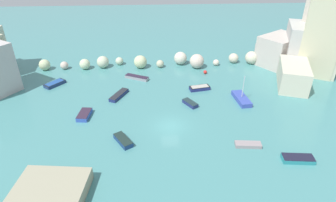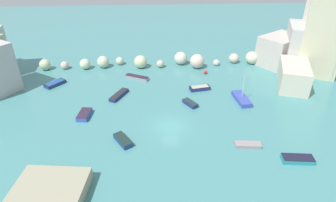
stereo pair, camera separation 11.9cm
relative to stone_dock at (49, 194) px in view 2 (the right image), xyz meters
name	(u,v)px [view 2 (the right image)]	position (x,y,z in m)	size (l,w,h in m)	color
cove_water	(170,126)	(12.78, 11.77, -0.71)	(160.00, 160.00, 0.00)	teal
cliff_headland_right	(312,40)	(40.23, 29.47, 5.22)	(16.91, 20.41, 16.13)	#BCB1A4
rock_breakwater	(171,61)	(14.39, 32.71, 0.46)	(46.63, 4.74, 2.78)	beige
stone_dock	(49,194)	(0.00, 0.00, 0.00)	(6.99, 6.30, 1.42)	#9F997E
channel_buoy	(205,72)	(20.55, 28.64, -0.37)	(0.68, 0.68, 0.68)	red
moored_boat_0	(242,99)	(24.47, 18.10, -0.34)	(2.14, 4.82, 4.30)	#394DAD
moored_boat_1	(123,140)	(6.58, 8.61, -0.38)	(2.70, 3.37, 0.65)	navy
moored_boat_2	(137,77)	(7.72, 27.17, -0.42)	(4.45, 3.02, 0.58)	gray
moored_boat_3	(55,83)	(-6.48, 25.52, -0.41)	(3.50, 3.76, 0.57)	navy
moored_boat_4	(190,103)	(16.22, 17.31, -0.41)	(2.32, 2.86, 0.61)	navy
moored_boat_5	(84,115)	(0.58, 14.97, -0.38)	(1.88, 3.19, 0.66)	#3152B3
moored_boat_6	(298,159)	(27.04, 3.91, -0.42)	(3.74, 1.81, 0.59)	teal
moored_boat_7	(119,95)	(5.04, 20.70, -0.43)	(2.96, 4.33, 0.56)	navy
moored_boat_8	(248,145)	(22.10, 6.91, -0.48)	(3.30, 1.44, 0.45)	gray
moored_boat_9	(200,88)	(18.48, 22.28, -0.38)	(3.61, 1.97, 0.63)	navy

